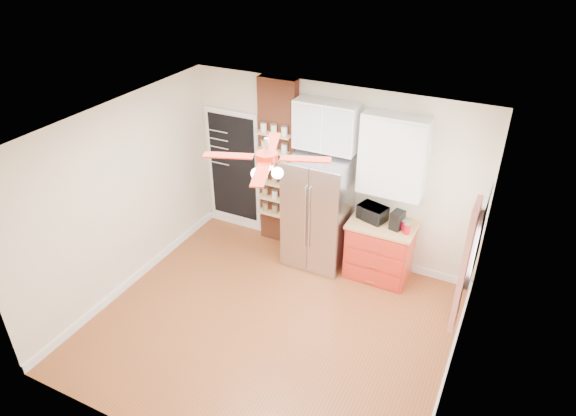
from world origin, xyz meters
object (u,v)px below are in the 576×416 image
at_px(fridge, 318,211).
at_px(coffee_maker, 397,220).
at_px(toaster_oven, 372,213).
at_px(canister_left, 407,229).
at_px(ceiling_fan, 267,158).
at_px(pantry_jar_oats, 269,162).
at_px(red_cabinet, 380,250).

distance_m(fridge, coffee_maker, 1.19).
distance_m(toaster_oven, canister_left, 0.56).
bearing_deg(canister_left, toaster_oven, 164.58).
relative_size(ceiling_fan, canister_left, 9.28).
relative_size(fridge, ceiling_fan, 1.25).
xyz_separation_m(fridge, coffee_maker, (1.18, 0.02, 0.16)).
bearing_deg(pantry_jar_oats, toaster_oven, -2.33).
bearing_deg(coffee_maker, fridge, -166.47).
distance_m(ceiling_fan, toaster_oven, 2.35).
bearing_deg(ceiling_fan, red_cabinet, 61.29).
distance_m(ceiling_fan, pantry_jar_oats, 2.26).
distance_m(red_cabinet, toaster_oven, 0.59).
bearing_deg(red_cabinet, toaster_oven, 166.01).
height_order(coffee_maker, canister_left, coffee_maker).
xyz_separation_m(ceiling_fan, canister_left, (1.29, 1.57, -1.45)).
relative_size(toaster_oven, canister_left, 2.62).
relative_size(toaster_oven, pantry_jar_oats, 3.27).
relative_size(red_cabinet, canister_left, 6.23).
xyz_separation_m(coffee_maker, pantry_jar_oats, (-2.08, 0.14, 0.40)).
bearing_deg(coffee_maker, red_cabinet, -175.81).
xyz_separation_m(fridge, canister_left, (1.34, -0.06, 0.10)).
xyz_separation_m(fridge, ceiling_fan, (0.05, -1.63, 1.55)).
bearing_deg(toaster_oven, fridge, -156.74).
bearing_deg(toaster_oven, red_cabinet, 2.59).
height_order(fridge, red_cabinet, fridge).
distance_m(toaster_oven, coffee_maker, 0.39).
relative_size(ceiling_fan, toaster_oven, 3.54).
height_order(fridge, coffee_maker, fridge).
relative_size(coffee_maker, canister_left, 1.74).
bearing_deg(toaster_oven, coffee_maker, 5.60).
bearing_deg(red_cabinet, canister_left, -16.09).
bearing_deg(ceiling_fan, canister_left, 50.70).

